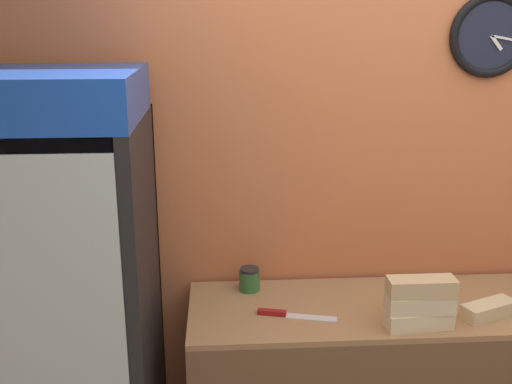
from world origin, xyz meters
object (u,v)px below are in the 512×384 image
sandwich_stack_middle (420,303)px  condiment_jar (250,279)px  beverage_cooler (56,286)px  sandwich_stack_top (422,287)px  chefs_knife (285,314)px  sandwich_flat_left (489,310)px  sandwich_stack_bottom (419,319)px

sandwich_stack_middle → condiment_jar: sandwich_stack_middle is taller
beverage_cooler → sandwich_stack_middle: size_ratio=7.16×
sandwich_stack_top → chefs_knife: sandwich_stack_top is taller
sandwich_flat_left → condiment_jar: size_ratio=2.42×
sandwich_stack_middle → sandwich_stack_top: size_ratio=1.01×
sandwich_stack_bottom → sandwich_flat_left: size_ratio=1.07×
sandwich_stack_top → sandwich_flat_left: bearing=12.7°
chefs_knife → sandwich_stack_top: bearing=-13.7°
beverage_cooler → sandwich_stack_middle: 1.47m
beverage_cooler → chefs_knife: beverage_cooler is taller
sandwich_stack_bottom → condiment_jar: condiment_jar is taller
sandwich_stack_middle → chefs_knife: (-0.52, 0.13, -0.10)m
sandwich_stack_bottom → chefs_knife: bearing=166.3°
sandwich_stack_bottom → sandwich_flat_left: 0.33m
beverage_cooler → condiment_jar: beverage_cooler is taller
condiment_jar → sandwich_stack_top: bearing=-30.1°
sandwich_stack_bottom → sandwich_stack_top: sandwich_stack_top is taller
beverage_cooler → chefs_knife: (0.94, -0.04, -0.14)m
sandwich_stack_bottom → condiment_jar: size_ratio=2.59×
sandwich_flat_left → chefs_knife: 0.84m
sandwich_stack_middle → sandwich_flat_left: sandwich_stack_middle is taller
sandwich_stack_bottom → chefs_knife: (-0.52, 0.13, -0.03)m
sandwich_stack_middle → condiment_jar: (-0.66, 0.38, -0.05)m
condiment_jar → sandwich_flat_left: bearing=-17.6°
beverage_cooler → sandwich_stack_top: (1.46, -0.17, 0.03)m
sandwich_stack_bottom → sandwich_stack_top: (0.00, 0.00, 0.14)m
sandwich_stack_top → condiment_jar: sandwich_stack_top is taller
sandwich_flat_left → sandwich_stack_top: bearing=-167.3°
beverage_cooler → sandwich_stack_middle: (1.46, -0.17, -0.04)m
sandwich_stack_middle → sandwich_stack_top: 0.07m
chefs_knife → condiment_jar: 0.29m
condiment_jar → beverage_cooler: bearing=-165.0°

